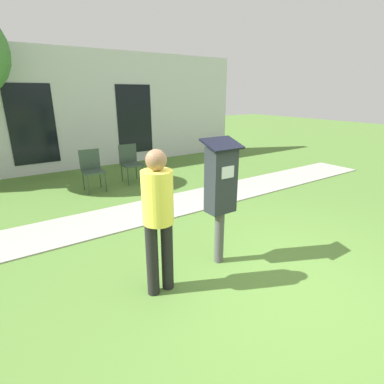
# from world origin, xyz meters

# --- Properties ---
(ground_plane) EXTENTS (40.00, 40.00, 0.00)m
(ground_plane) POSITION_xyz_m (0.00, 0.00, 0.00)
(ground_plane) COLOR #517A33
(sidewalk) EXTENTS (12.00, 1.10, 0.02)m
(sidewalk) POSITION_xyz_m (0.00, 2.87, 0.01)
(sidewalk) COLOR #A3A099
(sidewalk) RESTS_ON ground
(building_facade) EXTENTS (10.00, 0.26, 3.20)m
(building_facade) POSITION_xyz_m (0.00, 6.98, 1.60)
(building_facade) COLOR silver
(building_facade) RESTS_ON ground
(parking_meter) EXTENTS (0.44, 0.31, 1.59)m
(parking_meter) POSITION_xyz_m (-0.20, 0.80, 1.02)
(parking_meter) COLOR #4C4C4C
(parking_meter) RESTS_ON ground
(person_standing) EXTENTS (0.32, 0.32, 1.58)m
(person_standing) POSITION_xyz_m (-1.10, 0.70, 0.93)
(person_standing) COLOR black
(person_standing) RESTS_ON ground
(outdoor_chair_left) EXTENTS (0.44, 0.44, 0.90)m
(outdoor_chair_left) POSITION_xyz_m (-0.62, 4.71, 0.53)
(outdoor_chair_left) COLOR #334738
(outdoor_chair_left) RESTS_ON ground
(outdoor_chair_middle) EXTENTS (0.44, 0.44, 0.90)m
(outdoor_chair_middle) POSITION_xyz_m (0.34, 4.87, 0.53)
(outdoor_chair_middle) COLOR #334738
(outdoor_chair_middle) RESTS_ON ground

